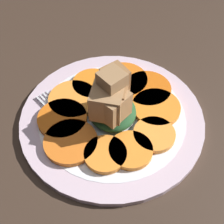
{
  "coord_description": "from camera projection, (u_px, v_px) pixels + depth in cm",
  "views": [
    {
      "loc": [
        30.91,
        -9.28,
        43.47
      ],
      "look_at": [
        0.0,
        0.0,
        4.1
      ],
      "focal_mm": 50.0,
      "sensor_mm": 36.0,
      "label": 1
    }
  ],
  "objects": [
    {
      "name": "carrot_slice_9",
      "position": [
        62.0,
        119.0,
        0.51
      ],
      "size": [
        8.1,
        8.1,
        0.88
      ],
      "primitive_type": "cylinder",
      "color": "orange",
      "rests_on": "plate"
    },
    {
      "name": "carrot_slice_2",
      "position": [
        131.0,
        150.0,
        0.47
      ],
      "size": [
        6.72,
        6.72,
        0.88
      ],
      "primitive_type": "cylinder",
      "color": "orange",
      "rests_on": "plate"
    },
    {
      "name": "carrot_slice_1",
      "position": [
        105.0,
        154.0,
        0.46
      ],
      "size": [
        6.48,
        6.48,
        0.88
      ],
      "primitive_type": "cylinder",
      "color": "orange",
      "rests_on": "plate"
    },
    {
      "name": "carrot_slice_7",
      "position": [
        93.0,
        84.0,
        0.56
      ],
      "size": [
        7.28,
        7.28,
        0.88
      ],
      "primitive_type": "cylinder",
      "color": "orange",
      "rests_on": "plate"
    },
    {
      "name": "plate",
      "position": [
        112.0,
        118.0,
        0.52
      ],
      "size": [
        30.53,
        30.53,
        1.05
      ],
      "color": "silver",
      "rests_on": "table_slab"
    },
    {
      "name": "table_slab",
      "position": [
        112.0,
        123.0,
        0.53
      ],
      "size": [
        120.0,
        120.0,
        2.0
      ],
      "primitive_type": "cube",
      "color": "#38281E",
      "rests_on": "ground"
    },
    {
      "name": "carrot_slice_8",
      "position": [
        73.0,
        99.0,
        0.53
      ],
      "size": [
        8.5,
        8.5,
        0.88
      ],
      "primitive_type": "cylinder",
      "color": "orange",
      "rests_on": "plate"
    },
    {
      "name": "carrot_slice_4",
      "position": [
        156.0,
        108.0,
        0.52
      ],
      "size": [
        8.12,
        8.12,
        0.88
      ],
      "primitive_type": "cylinder",
      "color": "orange",
      "rests_on": "plate"
    },
    {
      "name": "fork",
      "position": [
        71.0,
        124.0,
        0.5
      ],
      "size": [
        17.46,
        9.25,
        0.4
      ],
      "rotation": [
        0.0,
        0.0,
        0.43
      ],
      "color": "silver",
      "rests_on": "plate"
    },
    {
      "name": "carrot_slice_5",
      "position": [
        147.0,
        89.0,
        0.55
      ],
      "size": [
        8.42,
        8.42,
        0.88
      ],
      "primitive_type": "cylinder",
      "color": "#D45F12",
      "rests_on": "plate"
    },
    {
      "name": "center_pile",
      "position": [
        111.0,
        101.0,
        0.48
      ],
      "size": [
        8.99,
        8.19,
        9.61
      ],
      "color": "#1E4723",
      "rests_on": "plate"
    },
    {
      "name": "carrot_slice_0",
      "position": [
        71.0,
        142.0,
        0.48
      ],
      "size": [
        8.36,
        8.36,
        0.88
      ],
      "primitive_type": "cylinder",
      "color": "orange",
      "rests_on": "plate"
    },
    {
      "name": "carrot_slice_6",
      "position": [
        124.0,
        80.0,
        0.56
      ],
      "size": [
        8.63,
        8.63,
        0.88
      ],
      "primitive_type": "cylinder",
      "color": "orange",
      "rests_on": "plate"
    },
    {
      "name": "carrot_slice_3",
      "position": [
        154.0,
        134.0,
        0.49
      ],
      "size": [
        6.64,
        6.64,
        0.88
      ],
      "primitive_type": "cylinder",
      "color": "orange",
      "rests_on": "plate"
    }
  ]
}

